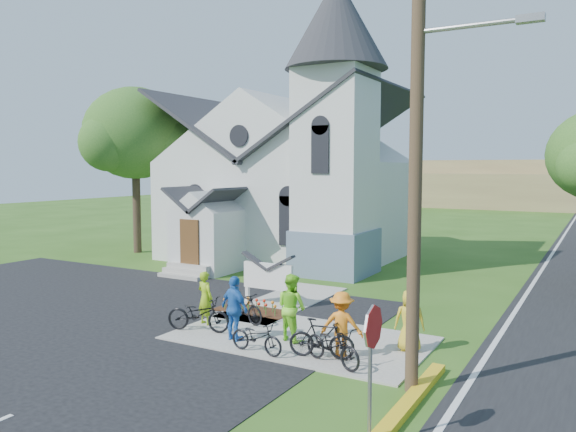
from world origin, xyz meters
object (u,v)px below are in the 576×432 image
Objects in this scene: cyclist_2 at (235,308)px; cyclist_3 at (342,325)px; cyclist_1 at (292,307)px; bike_3 at (322,339)px; bike_2 at (257,337)px; cyclist_4 at (410,320)px; stop_sign at (372,345)px; cyclist_0 at (205,298)px; utility_pole at (419,136)px; bike_1 at (244,307)px; bike_4 at (333,345)px; bike_0 at (198,314)px; church_sign at (268,277)px.

cyclist_2 reaches higher than cyclist_3.
bike_3 is (1.37, -0.92, -0.42)m from cyclist_1.
bike_2 is at bearing 168.10° from cyclist_2.
bike_2 is at bearing 92.68° from bike_3.
cyclist_3 reaches higher than cyclist_4.
stop_sign reaches higher than cyclist_0.
bike_3 is (2.70, -0.13, -0.39)m from cyclist_2.
utility_pole is 6.22× the size of cyclist_0.
cyclist_4 is (5.17, -0.04, 0.32)m from bike_1.
cyclist_1 is 1.02× the size of bike_4.
cyclist_0 reaches higher than bike_0.
church_sign is 2.37m from bike_1.
bike_3 is at bearing -179.45° from cyclist_0.
cyclist_0 is 0.88× the size of cyclist_1.
cyclist_3 is 1.04× the size of cyclist_4.
cyclist_2 reaches higher than bike_1.
cyclist_3 is at bearing -160.04° from cyclist_2.
stop_sign is at bearing 82.56° from cyclist_4.
church_sign is 5.69m from cyclist_3.
bike_3 reaches higher than bike_1.
cyclist_0 is 0.97× the size of cyclist_3.
bike_0 reaches higher than bike_3.
cyclist_4 is (4.41, 1.51, -0.09)m from cyclist_2.
cyclist_1 reaches higher than cyclist_2.
stop_sign is 6.50m from cyclist_2.
bike_3 is (-2.65, 3.46, -1.23)m from stop_sign.
church_sign is 1.15× the size of bike_0.
bike_2 is 0.88× the size of bike_4.
cyclist_1 is 1.55m from cyclist_2.
cyclist_1 is 1.11× the size of cyclist_3.
bike_3 is (3.98, -3.94, -0.48)m from church_sign.
cyclist_2 is 1.13× the size of bike_2.
utility_pole reaches higher than bike_4.
cyclist_4 is at bearing -59.69° from bike_3.
bike_0 is at bearing 30.96° from cyclist_1.
bike_2 is (-0.24, -1.38, -0.51)m from cyclist_1.
cyclist_0 is 0.90× the size of cyclist_2.
church_sign is 9.97m from stop_sign.
cyclist_2 is (1.29, -3.81, -0.09)m from church_sign.
cyclist_2 is (1.70, -0.88, 0.09)m from cyclist_0.
cyclist_1 is 1.87m from cyclist_3.
bike_0 is 1.04× the size of cyclist_1.
cyclist_1 is (2.62, -3.02, -0.06)m from church_sign.
cyclist_3 is at bearing 27.36° from cyclist_4.
cyclist_2 is 1.11× the size of cyclist_4.
bike_1 is (-2.09, 0.76, -0.44)m from cyclist_1.
cyclist_4 is (-0.94, 5.10, -0.93)m from stop_sign.
cyclist_3 is at bearing -104.29° from bike_0.
bike_3 is at bearing 164.59° from cyclist_1.
cyclist_1 is at bearing 156.96° from utility_pole.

